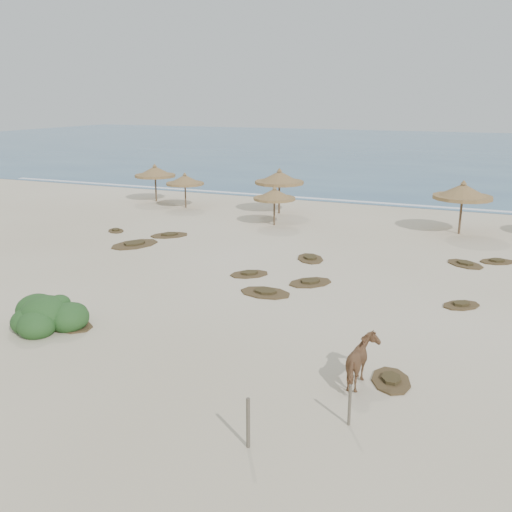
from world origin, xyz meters
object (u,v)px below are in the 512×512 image
at_px(palapa_0, 155,172).
at_px(palapa_1, 185,180).
at_px(bush, 47,315).
at_px(horse, 362,363).

xyz_separation_m(palapa_0, palapa_1, (3.42, -1.40, -0.27)).
bearing_deg(palapa_1, bush, -72.87).
bearing_deg(palapa_0, bush, -66.39).
bearing_deg(palapa_0, horse, -47.29).
distance_m(palapa_0, bush, 25.37).
distance_m(palapa_1, horse, 28.19).
distance_m(palapa_0, palapa_1, 3.70).
bearing_deg(palapa_1, horse, -50.48).
relative_size(palapa_1, horse, 1.96).
relative_size(horse, bush, 0.57).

